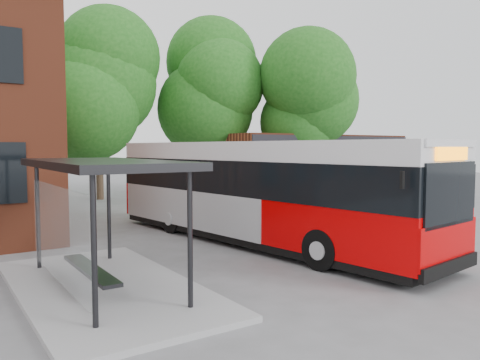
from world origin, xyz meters
TOP-DOWN VIEW (x-y plane):
  - ground at (0.00, 0.00)m, footprint 100.00×100.00m
  - shop_row at (15.00, 14.00)m, footprint 14.00×6.20m
  - bus_shelter at (-4.50, -1.00)m, footprint 3.60×7.00m
  - bike_rail at (9.28, 10.00)m, footprint 5.20×0.10m
  - tree_1 at (1.00, 17.00)m, footprint 7.92×7.92m
  - tree_2 at (8.00, 16.00)m, footprint 7.92×7.92m
  - tree_3 at (13.00, 12.00)m, footprint 7.04×7.04m
  - city_bus at (1.36, 1.40)m, footprint 4.38×13.34m
  - bicycle_0 at (6.76, 9.14)m, footprint 1.78×0.66m
  - bicycle_1 at (7.87, 9.45)m, footprint 1.92×0.78m
  - bicycle_2 at (7.72, 9.73)m, footprint 1.61×1.07m
  - bicycle_3 at (9.73, 9.52)m, footprint 1.73×0.52m
  - bicycle_4 at (9.82, 9.41)m, footprint 2.01×1.13m
  - bicycle_5 at (10.62, 10.55)m, footprint 1.54×0.72m
  - bicycle_6 at (10.69, 9.06)m, footprint 1.86×1.12m
  - bicycle_7 at (11.45, 10.34)m, footprint 1.82×0.76m

SIDE VIEW (x-z plane):
  - ground at x=0.00m, z-range 0.00..0.00m
  - bike_rail at x=9.28m, z-range 0.00..0.38m
  - bicycle_2 at x=7.72m, z-range 0.00..0.80m
  - bicycle_5 at x=10.62m, z-range 0.00..0.89m
  - bicycle_6 at x=10.69m, z-range 0.00..0.92m
  - bicycle_0 at x=6.76m, z-range 0.00..0.92m
  - bicycle_4 at x=9.82m, z-range 0.00..1.00m
  - bicycle_3 at x=9.73m, z-range 0.00..1.04m
  - bicycle_7 at x=11.45m, z-range 0.00..1.06m
  - bicycle_1 at x=7.87m, z-range 0.00..1.12m
  - bus_shelter at x=-4.50m, z-range 0.00..2.90m
  - city_bus at x=1.36m, z-range 0.00..3.33m
  - shop_row at x=15.00m, z-range 0.00..4.00m
  - tree_3 at x=13.00m, z-range 0.00..9.28m
  - tree_1 at x=1.00m, z-range 0.00..10.40m
  - tree_2 at x=8.00m, z-range 0.00..11.00m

